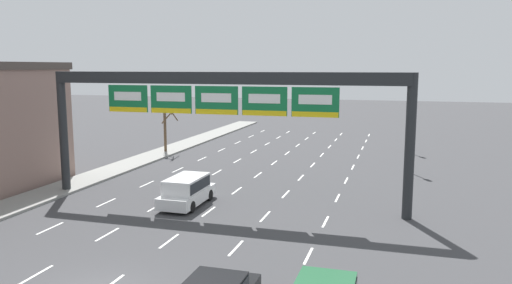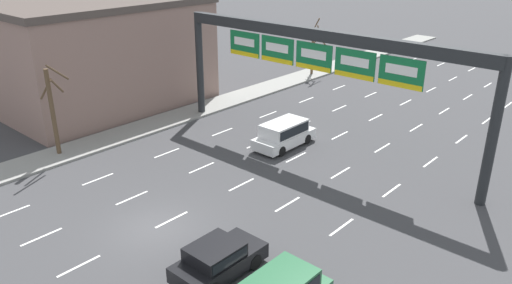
% 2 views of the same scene
% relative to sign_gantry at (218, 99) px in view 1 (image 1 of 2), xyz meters
% --- Properties ---
extents(lane_dashes, '(13.32, 67.00, 0.01)m').
position_rel_sign_gantry_xyz_m(lane_dashes, '(0.00, 0.77, -6.25)').
color(lane_dashes, white).
rests_on(lane_dashes, ground_plane).
extents(sign_gantry, '(21.94, 0.70, 7.79)m').
position_rel_sign_gantry_xyz_m(sign_gantry, '(0.00, 0.00, 0.00)').
color(sign_gantry, '#232628').
rests_on(sign_gantry, ground_plane).
extents(suv_white, '(1.95, 4.53, 1.71)m').
position_rel_sign_gantry_xyz_m(suv_white, '(-1.72, -0.83, -5.30)').
color(suv_white, silver).
rests_on(suv_white, ground_plane).
extents(traffic_light_near_gantry, '(0.30, 0.35, 4.17)m').
position_rel_sign_gantry_xyz_m(traffic_light_near_gantry, '(10.97, 12.37, -3.26)').
color(traffic_light_near_gantry, black).
rests_on(traffic_light_near_gantry, ground_plane).
extents(traffic_light_mid_block, '(0.30, 0.35, 4.74)m').
position_rel_sign_gantry_xyz_m(traffic_light_mid_block, '(10.77, 22.13, -2.87)').
color(traffic_light_mid_block, black).
rests_on(traffic_light_mid_block, ground_plane).
extents(tree_bare_closest, '(1.51, 1.82, 5.45)m').
position_rel_sign_gantry_xyz_m(tree_bare_closest, '(-11.00, 15.25, -3.50)').
color(tree_bare_closest, brown).
rests_on(tree_bare_closest, sidewalk_left).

